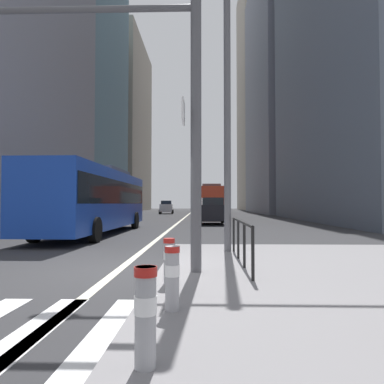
{
  "coord_description": "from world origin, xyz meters",
  "views": [
    {
      "loc": [
        1.9,
        -7.98,
        1.52
      ],
      "look_at": [
        0.55,
        38.48,
        3.03
      ],
      "focal_mm": 33.18,
      "sensor_mm": 36.0,
      "label": 1
    }
  ],
  "objects_px": {
    "bollard_front": "(145,311)",
    "city_bus_blue_oncoming": "(96,197)",
    "car_oncoming_mid": "(103,210)",
    "car_receding_near": "(210,206)",
    "car_oncoming_far": "(166,207)",
    "city_bus_red_receding": "(211,200)",
    "traffic_signal_gantry": "(109,79)",
    "street_lamp_post": "(227,74)",
    "bollard_right": "(169,258)",
    "car_receding_far": "(212,211)",
    "bollard_left": "(172,274)",
    "city_bus_red_distant": "(211,201)"
  },
  "relations": [
    {
      "from": "city_bus_red_receding",
      "to": "bollard_left",
      "type": "xyz_separation_m",
      "value": [
        -1.34,
        -32.6,
        -1.23
      ]
    },
    {
      "from": "city_bus_red_distant",
      "to": "traffic_signal_gantry",
      "type": "distance_m",
      "value": 47.63
    },
    {
      "from": "bollard_front",
      "to": "city_bus_blue_oncoming",
      "type": "bearing_deg",
      "value": 108.37
    },
    {
      "from": "city_bus_blue_oncoming",
      "to": "city_bus_red_receding",
      "type": "height_order",
      "value": "same"
    },
    {
      "from": "street_lamp_post",
      "to": "bollard_left",
      "type": "distance_m",
      "value": 7.42
    },
    {
      "from": "car_receding_far",
      "to": "traffic_signal_gantry",
      "type": "distance_m",
      "value": 19.46
    },
    {
      "from": "city_bus_red_receding",
      "to": "traffic_signal_gantry",
      "type": "relative_size",
      "value": 1.88
    },
    {
      "from": "car_receding_far",
      "to": "bollard_front",
      "type": "relative_size",
      "value": 5.32
    },
    {
      "from": "car_receding_far",
      "to": "bollard_front",
      "type": "xyz_separation_m",
      "value": [
        -1.19,
        -23.2,
        -0.37
      ]
    },
    {
      "from": "city_bus_red_distant",
      "to": "street_lamp_post",
      "type": "relative_size",
      "value": 1.32
    },
    {
      "from": "city_bus_red_distant",
      "to": "car_oncoming_mid",
      "type": "distance_m",
      "value": 28.36
    },
    {
      "from": "car_receding_far",
      "to": "traffic_signal_gantry",
      "type": "height_order",
      "value": "traffic_signal_gantry"
    },
    {
      "from": "car_receding_near",
      "to": "bollard_right",
      "type": "distance_m",
      "value": 58.52
    },
    {
      "from": "city_bus_blue_oncoming",
      "to": "bollard_front",
      "type": "height_order",
      "value": "city_bus_blue_oncoming"
    },
    {
      "from": "city_bus_blue_oncoming",
      "to": "street_lamp_post",
      "type": "xyz_separation_m",
      "value": [
        6.04,
        -7.3,
        3.45
      ]
    },
    {
      "from": "traffic_signal_gantry",
      "to": "bollard_left",
      "type": "bearing_deg",
      "value": -59.12
    },
    {
      "from": "city_bus_red_receding",
      "to": "car_oncoming_mid",
      "type": "bearing_deg",
      "value": -133.34
    },
    {
      "from": "car_receding_near",
      "to": "street_lamp_post",
      "type": "bearing_deg",
      "value": -90.64
    },
    {
      "from": "city_bus_red_receding",
      "to": "traffic_signal_gantry",
      "type": "xyz_separation_m",
      "value": [
        -2.88,
        -30.03,
        2.24
      ]
    },
    {
      "from": "bollard_front",
      "to": "car_receding_far",
      "type": "bearing_deg",
      "value": 87.07
    },
    {
      "from": "city_bus_red_receding",
      "to": "bollard_left",
      "type": "relative_size",
      "value": 13.77
    },
    {
      "from": "car_oncoming_mid",
      "to": "bollard_front",
      "type": "xyz_separation_m",
      "value": [
        7.4,
        -24.84,
        -0.37
      ]
    },
    {
      "from": "car_oncoming_mid",
      "to": "bollard_left",
      "type": "relative_size",
      "value": 5.6
    },
    {
      "from": "car_oncoming_mid",
      "to": "street_lamp_post",
      "type": "relative_size",
      "value": 0.57
    },
    {
      "from": "car_oncoming_mid",
      "to": "bollard_right",
      "type": "height_order",
      "value": "car_oncoming_mid"
    },
    {
      "from": "car_oncoming_mid",
      "to": "bollard_front",
      "type": "relative_size",
      "value": 5.47
    },
    {
      "from": "street_lamp_post",
      "to": "traffic_signal_gantry",
      "type": "bearing_deg",
      "value": -130.7
    },
    {
      "from": "car_oncoming_mid",
      "to": "car_receding_near",
      "type": "bearing_deg",
      "value": 75.93
    },
    {
      "from": "city_bus_red_distant",
      "to": "car_receding_near",
      "type": "bearing_deg",
      "value": 90.46
    },
    {
      "from": "car_oncoming_mid",
      "to": "street_lamp_post",
      "type": "xyz_separation_m",
      "value": [
        8.6,
        -17.59,
        4.29
      ]
    },
    {
      "from": "city_bus_red_receding",
      "to": "car_oncoming_mid",
      "type": "xyz_separation_m",
      "value": [
        -8.83,
        -9.36,
        -0.85
      ]
    },
    {
      "from": "city_bus_blue_oncoming",
      "to": "car_oncoming_mid",
      "type": "bearing_deg",
      "value": 103.99
    },
    {
      "from": "city_bus_red_receding",
      "to": "bollard_right",
      "type": "bearing_deg",
      "value": -92.8
    },
    {
      "from": "bollard_left",
      "to": "street_lamp_post",
      "type": "bearing_deg",
      "value": 78.83
    },
    {
      "from": "car_oncoming_mid",
      "to": "car_receding_far",
      "type": "xyz_separation_m",
      "value": [
        8.59,
        -1.64,
        -0.0
      ]
    },
    {
      "from": "bollard_right",
      "to": "car_receding_far",
      "type": "bearing_deg",
      "value": 86.36
    },
    {
      "from": "car_oncoming_mid",
      "to": "bollard_front",
      "type": "distance_m",
      "value": 25.92
    },
    {
      "from": "car_receding_far",
      "to": "bollard_front",
      "type": "height_order",
      "value": "car_receding_far"
    },
    {
      "from": "city_bus_blue_oncoming",
      "to": "street_lamp_post",
      "type": "distance_m",
      "value": 10.08
    },
    {
      "from": "car_oncoming_far",
      "to": "traffic_signal_gantry",
      "type": "distance_m",
      "value": 45.54
    },
    {
      "from": "street_lamp_post",
      "to": "bollard_left",
      "type": "height_order",
      "value": "street_lamp_post"
    },
    {
      "from": "city_bus_blue_oncoming",
      "to": "car_oncoming_mid",
      "type": "xyz_separation_m",
      "value": [
        -2.57,
        10.29,
        -0.85
      ]
    },
    {
      "from": "city_bus_blue_oncoming",
      "to": "bollard_front",
      "type": "distance_m",
      "value": 15.38
    },
    {
      "from": "city_bus_red_distant",
      "to": "car_oncoming_far",
      "type": "distance_m",
      "value": 7.12
    },
    {
      "from": "city_bus_blue_oncoming",
      "to": "bollard_left",
      "type": "relative_size",
      "value": 14.84
    },
    {
      "from": "city_bus_blue_oncoming",
      "to": "street_lamp_post",
      "type": "relative_size",
      "value": 1.52
    },
    {
      "from": "car_receding_near",
      "to": "traffic_signal_gantry",
      "type": "distance_m",
      "value": 57.58
    },
    {
      "from": "car_receding_near",
      "to": "car_oncoming_far",
      "type": "distance_m",
      "value": 13.8
    },
    {
      "from": "city_bus_red_receding",
      "to": "city_bus_blue_oncoming",
      "type": "bearing_deg",
      "value": -107.68
    },
    {
      "from": "car_oncoming_far",
      "to": "bollard_right",
      "type": "height_order",
      "value": "car_oncoming_far"
    }
  ]
}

